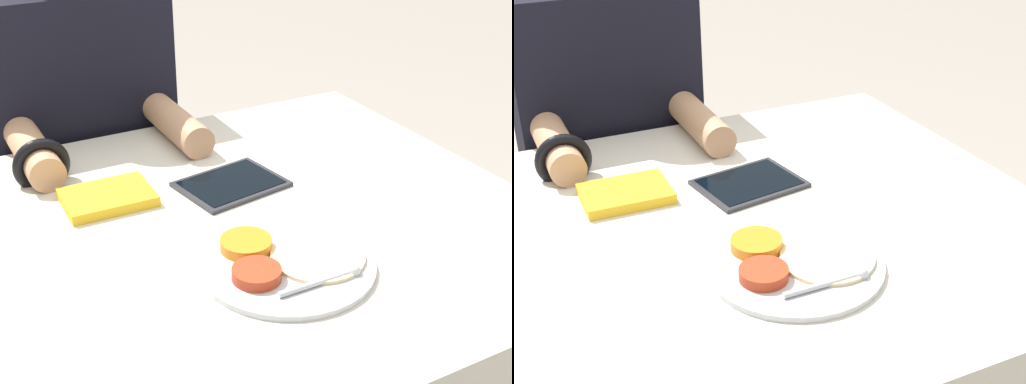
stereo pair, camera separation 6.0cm
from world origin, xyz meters
TOP-DOWN VIEW (x-y plane):
  - thali_tray at (0.08, -0.16)m, footprint 0.28×0.28m
  - red_notebook at (-0.09, 0.17)m, footprint 0.16×0.12m
  - tablet_device at (0.14, 0.12)m, footprint 0.21×0.17m
  - person_diner at (-0.02, 0.59)m, footprint 0.41×0.45m

SIDE VIEW (x-z plane):
  - person_diner at x=-0.02m, z-range -0.04..1.22m
  - tablet_device at x=0.14m, z-range 0.77..0.78m
  - red_notebook at x=-0.09m, z-range 0.77..0.79m
  - thali_tray at x=0.08m, z-range 0.77..0.80m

